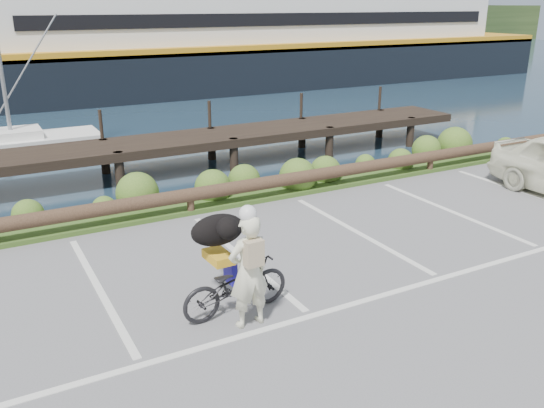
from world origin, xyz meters
The scene contains 6 objects.
ground centered at (0.00, 0.00, 0.00)m, with size 72.00×72.00×0.00m, color slate.
vegetation_strip centered at (0.00, 5.30, 0.05)m, with size 34.00×1.60×0.10m, color #3D5B21.
log_rail centered at (0.00, 4.60, 0.00)m, with size 32.00×0.30×0.60m, color #443021, non-canonical shape.
bicycle centered at (-0.94, 0.25, 0.45)m, with size 0.60×1.72×0.90m, color black.
cyclist centered at (-0.91, -0.15, 0.85)m, with size 0.62×0.41×1.70m, color #E8E8C5.
dog centered at (-0.97, 0.80, 1.15)m, with size 0.86×0.42×0.50m, color black.
Camera 1 is at (-4.12, -6.76, 4.43)m, focal length 38.00 mm.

